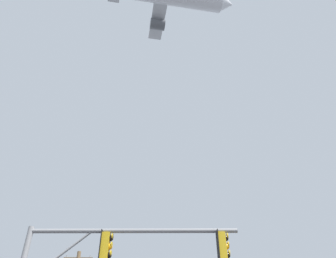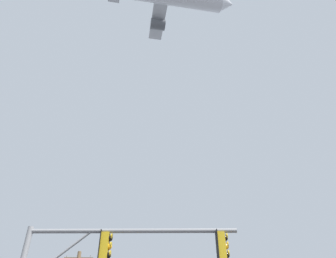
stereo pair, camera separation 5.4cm
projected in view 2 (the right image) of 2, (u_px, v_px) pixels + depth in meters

